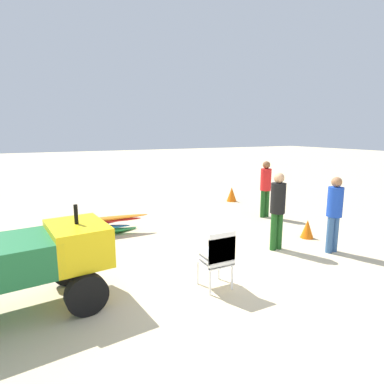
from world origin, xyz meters
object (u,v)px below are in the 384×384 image
object	(u,v)px
utility_cart	(20,261)
surfboard_pile	(95,227)
traffic_cone_near	(232,194)
lifeguard_near_right	(266,185)
stacked_plastic_chairs	(218,255)
lifeguard_near_left	(278,206)
traffic_cone_far	(307,229)
lifeguard_near_center	(335,210)

from	to	relation	value
utility_cart	surfboard_pile	world-z (taller)	utility_cart
traffic_cone_near	lifeguard_near_right	bearing A→B (deg)	-99.15
stacked_plastic_chairs	lifeguard_near_right	world-z (taller)	lifeguard_near_right
lifeguard_near_left	traffic_cone_near	bearing A→B (deg)	67.12
lifeguard_near_right	traffic_cone_far	size ratio (longest dim) A/B	3.76
utility_cart	lifeguard_near_right	distance (m)	7.04
utility_cart	traffic_cone_far	world-z (taller)	utility_cart
lifeguard_near_center	traffic_cone_near	bearing A→B (deg)	79.46
utility_cart	surfboard_pile	size ratio (longest dim) A/B	0.99
utility_cart	traffic_cone_far	bearing A→B (deg)	5.05
lifeguard_near_right	traffic_cone_near	distance (m)	2.48
utility_cart	lifeguard_near_right	world-z (taller)	lifeguard_near_right
traffic_cone_near	traffic_cone_far	bearing A→B (deg)	-99.48
lifeguard_near_center	utility_cart	bearing A→B (deg)	176.27
lifeguard_near_center	lifeguard_near_right	size ratio (longest dim) A/B	0.96
lifeguard_near_center	lifeguard_near_left	bearing A→B (deg)	144.88
lifeguard_near_right	traffic_cone_far	bearing A→B (deg)	-99.86
surfboard_pile	utility_cart	bearing A→B (deg)	-117.31
surfboard_pile	traffic_cone_far	bearing A→B (deg)	-28.56
traffic_cone_near	lifeguard_near_left	bearing A→B (deg)	-112.88
surfboard_pile	lifeguard_near_right	distance (m)	5.05
stacked_plastic_chairs	lifeguard_near_left	bearing A→B (deg)	24.77
stacked_plastic_chairs	lifeguard_near_center	size ratio (longest dim) A/B	0.62
traffic_cone_near	traffic_cone_far	xyz separation A→B (m)	(-0.73, -4.38, -0.04)
stacked_plastic_chairs	surfboard_pile	size ratio (longest dim) A/B	0.38
surfboard_pile	lifeguard_near_center	size ratio (longest dim) A/B	1.64
lifeguard_near_center	lifeguard_near_right	distance (m)	3.03
lifeguard_near_center	traffic_cone_far	size ratio (longest dim) A/B	3.62
stacked_plastic_chairs	surfboard_pile	world-z (taller)	stacked_plastic_chairs
surfboard_pile	lifeguard_near_left	world-z (taller)	lifeguard_near_left
traffic_cone_far	traffic_cone_near	bearing A→B (deg)	80.52
surfboard_pile	lifeguard_near_left	size ratio (longest dim) A/B	1.57
utility_cart	lifeguard_near_right	bearing A→B (deg)	21.52
lifeguard_near_left	lifeguard_near_center	distance (m)	1.18
traffic_cone_far	lifeguard_near_left	bearing A→B (deg)	-168.21
lifeguard_near_center	traffic_cone_far	distance (m)	1.21
lifeguard_near_left	traffic_cone_far	distance (m)	1.46
lifeguard_near_right	traffic_cone_near	size ratio (longest dim) A/B	3.19
lifeguard_near_left	lifeguard_near_center	world-z (taller)	lifeguard_near_left
lifeguard_near_right	traffic_cone_far	world-z (taller)	lifeguard_near_right
surfboard_pile	lifeguard_near_left	bearing A→B (deg)	-39.22
lifeguard_near_left	stacked_plastic_chairs	bearing A→B (deg)	-155.23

